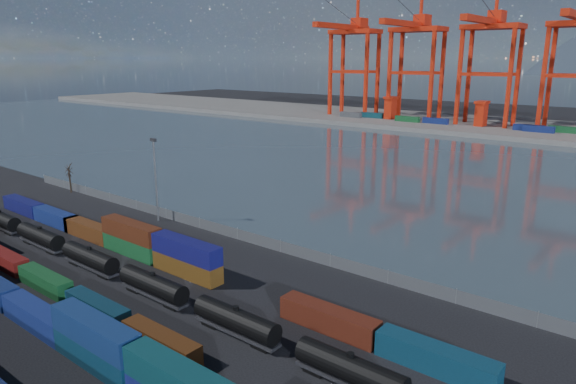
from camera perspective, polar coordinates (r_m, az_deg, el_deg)
The scene contains 13 objects.
ground at distance 69.24m, azimuth -16.10°, elevation -13.02°, with size 700.00×700.00×0.00m, color black.
harbor_water at distance 151.71m, azimuth 17.97°, elevation 1.94°, with size 700.00×700.00×0.00m, color #33414B.
far_quay at distance 251.45m, azimuth 26.68°, elevation 6.13°, with size 700.00×70.00×2.00m, color #514F4C.
container_row_south at distance 71.71m, azimuth -26.94°, elevation -11.22°, with size 140.80×2.61×5.55m.
container_row_mid at distance 74.66m, azimuth -22.97°, elevation -10.33°, with size 140.44×2.28×4.87m.
container_row_north at distance 70.63m, azimuth -5.01°, elevation -10.00°, with size 141.47×2.63×5.60m.
tanker_string at distance 78.32m, azimuth -18.19°, elevation -8.34°, with size 89.71×2.62×3.75m.
waterfront_fence at distance 86.23m, azimuth -0.83°, elevation -6.06°, with size 160.12×0.12×2.20m.
bare_tree at distance 134.02m, azimuth -23.09°, elevation 1.44°, with size 1.89×1.85×7.32m.
yard_light_mast at distance 103.59m, azimuth -14.51°, elevation 1.80°, with size 1.60×0.40×16.60m.
gantry_cranes at distance 244.86m, azimuth 25.63°, elevation 15.18°, with size 199.90×47.81×64.75m.
quay_containers at distance 239.69m, azimuth 23.41°, elevation 6.69°, with size 172.58×10.99×2.60m.
straddle_carriers at distance 241.53m, azimuth 25.76°, elevation 7.58°, with size 140.00×7.00×11.10m.
Camera 1 is at (51.28, -34.27, 31.47)m, focal length 32.00 mm.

